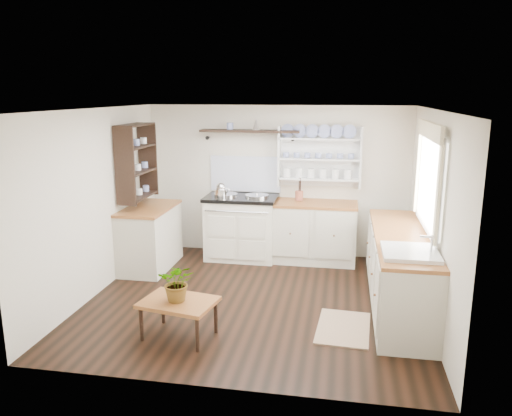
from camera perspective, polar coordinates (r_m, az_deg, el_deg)
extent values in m
cube|color=black|center=(6.23, -0.11, -10.44)|extent=(4.00, 3.80, 0.01)
cube|color=silver|center=(7.70, 2.39, 3.10)|extent=(4.00, 0.02, 2.30)
cube|color=silver|center=(5.86, 19.52, -0.86)|extent=(0.02, 3.80, 2.30)
cube|color=silver|center=(6.51, -17.71, 0.62)|extent=(0.02, 3.80, 2.30)
cube|color=white|center=(5.71, -0.12, 11.22)|extent=(4.00, 3.80, 0.01)
cube|color=white|center=(5.93, 19.16, 2.79)|extent=(0.04, 1.40, 1.00)
cube|color=white|center=(5.93, 18.97, 2.80)|extent=(0.02, 1.50, 1.10)
cube|color=beige|center=(5.85, 19.20, 8.39)|extent=(0.04, 1.55, 0.18)
cube|color=white|center=(7.62, -1.66, -2.36)|extent=(1.04, 0.67, 0.91)
cube|color=black|center=(7.51, -1.68, 1.18)|extent=(1.08, 0.71, 0.05)
cylinder|color=silver|center=(7.55, -3.46, 1.55)|extent=(0.35, 0.35, 0.03)
cylinder|color=silver|center=(7.45, 0.11, 1.42)|extent=(0.35, 0.35, 0.03)
cylinder|color=silver|center=(7.17, -2.29, -0.44)|extent=(0.93, 0.02, 0.02)
cube|color=beige|center=(7.51, 6.57, -2.79)|extent=(1.25, 0.60, 0.88)
cube|color=brown|center=(7.41, 6.66, 0.48)|extent=(1.27, 0.63, 0.04)
cube|color=beige|center=(6.11, 16.07, -7.00)|extent=(0.60, 2.40, 0.88)
cube|color=brown|center=(5.98, 16.33, -3.03)|extent=(0.62, 2.43, 0.04)
cube|color=white|center=(5.29, 17.11, -6.09)|extent=(0.55, 0.60, 0.28)
cylinder|color=silver|center=(5.26, 19.42, -4.09)|extent=(0.02, 0.02, 0.22)
cube|color=beige|center=(7.35, -12.02, -3.37)|extent=(0.60, 1.10, 0.88)
cube|color=brown|center=(7.24, -12.19, -0.02)|extent=(0.62, 1.13, 0.04)
cube|color=white|center=(7.57, 7.30, 5.88)|extent=(1.20, 0.03, 0.90)
cube|color=white|center=(7.48, 7.27, 5.80)|extent=(1.20, 0.22, 0.02)
cylinder|color=navy|center=(7.46, 7.33, 7.86)|extent=(0.20, 0.02, 0.20)
cube|color=black|center=(7.54, -0.74, 8.79)|extent=(1.50, 0.24, 0.04)
cone|color=black|center=(7.77, -5.40, 8.04)|extent=(0.06, 0.20, 0.06)
cone|color=black|center=(7.53, 4.28, 7.91)|extent=(0.06, 0.20, 0.06)
cube|color=black|center=(7.18, -13.48, 5.24)|extent=(0.28, 0.80, 1.05)
cylinder|color=#AA563E|center=(7.48, 4.94, 1.42)|extent=(0.12, 0.12, 0.14)
cube|color=brown|center=(5.27, -8.86, -10.61)|extent=(0.82, 0.66, 0.04)
cylinder|color=black|center=(5.35, -12.99, -12.81)|extent=(0.04, 0.04, 0.36)
cylinder|color=black|center=(5.67, -10.57, -11.13)|extent=(0.04, 0.04, 0.36)
cylinder|color=black|center=(5.05, -6.74, -14.18)|extent=(0.04, 0.04, 0.36)
cylinder|color=black|center=(5.39, -4.61, -12.27)|extent=(0.04, 0.04, 0.36)
imported|color=#3F7233|center=(5.19, -8.94, -8.36)|extent=(0.40, 0.36, 0.40)
cube|color=#80624A|center=(5.61, 9.95, -13.33)|extent=(0.60, 0.88, 0.02)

